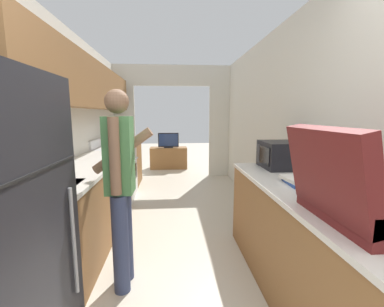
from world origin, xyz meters
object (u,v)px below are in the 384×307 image
(television, at_px, (168,140))
(knife, at_px, (117,143))
(suitcase, at_px, (353,195))
(microwave, at_px, (279,155))
(range_oven, at_px, (116,173))
(tv_cabinet, at_px, (169,158))
(person, at_px, (120,185))
(book_stack, at_px, (299,181))

(television, bearing_deg, knife, -119.39)
(suitcase, height_order, microwave, suitcase)
(knife, bearing_deg, microwave, -56.43)
(range_oven, relative_size, knife, 3.01)
(range_oven, xyz_separation_m, television, (0.87, 2.36, 0.30))
(suitcase, height_order, tv_cabinet, suitcase)
(knife, bearing_deg, range_oven, -89.67)
(tv_cabinet, bearing_deg, person, -94.02)
(range_oven, height_order, television, range_oven)
(television, distance_m, knife, 1.98)
(suitcase, xyz_separation_m, book_stack, (0.08, 0.71, -0.12))
(microwave, distance_m, knife, 3.27)
(person, height_order, book_stack, person)
(person, bearing_deg, tv_cabinet, -2.78)
(person, relative_size, television, 3.05)
(person, distance_m, microwave, 1.63)
(book_stack, height_order, knife, book_stack)
(book_stack, distance_m, television, 4.92)
(person, distance_m, suitcase, 1.59)
(tv_cabinet, bearing_deg, television, -90.00)
(television, height_order, knife, television)
(person, height_order, suitcase, person)
(range_oven, height_order, knife, range_oven)
(television, bearing_deg, person, -94.05)
(microwave, relative_size, knife, 1.30)
(suitcase, relative_size, microwave, 1.47)
(person, xyz_separation_m, microwave, (1.53, 0.52, 0.15))
(book_stack, xyz_separation_m, knife, (-2.06, 3.08, -0.02))
(microwave, xyz_separation_m, book_stack, (-0.11, -0.63, -0.11))
(book_stack, xyz_separation_m, television, (-1.10, 4.80, -0.16))
(tv_cabinet, bearing_deg, suitcase, -79.61)
(person, distance_m, knife, 3.03)
(knife, bearing_deg, television, 52.60)
(suitcase, relative_size, television, 1.22)
(book_stack, relative_size, television, 0.58)
(book_stack, bearing_deg, person, 175.30)
(tv_cabinet, bearing_deg, microwave, -74.04)
(suitcase, distance_m, knife, 4.28)
(book_stack, bearing_deg, television, 102.87)
(range_oven, bearing_deg, book_stack, -51.09)
(tv_cabinet, xyz_separation_m, knife, (-0.97, -1.76, 0.61))
(person, relative_size, knife, 4.80)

